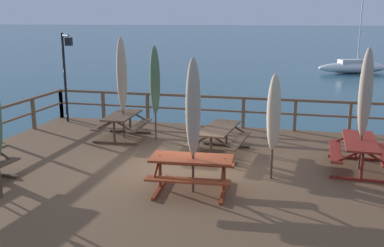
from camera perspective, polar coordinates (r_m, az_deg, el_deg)
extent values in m
plane|color=#2D5B6B|center=(11.47, -0.86, -9.11)|extent=(600.00, 600.00, 0.00)
cube|color=brown|center=(11.34, -0.86, -7.47)|extent=(12.46, 9.41, 0.70)
cube|color=brown|center=(15.27, 3.47, 3.43)|extent=(12.16, 0.09, 0.08)
cube|color=brown|center=(15.36, 3.44, 1.69)|extent=(12.16, 0.07, 0.06)
cube|color=brown|center=(17.50, -16.55, 2.43)|extent=(0.10, 0.10, 1.05)
cube|color=brown|center=(16.69, -11.39, 2.21)|extent=(0.10, 0.10, 1.05)
cube|color=brown|center=(16.04, -5.76, 1.96)|extent=(0.10, 0.10, 1.05)
cube|color=brown|center=(15.55, 0.29, 1.66)|extent=(0.10, 0.10, 1.05)
cube|color=brown|center=(15.24, 6.65, 1.33)|extent=(0.10, 0.10, 1.05)
cube|color=brown|center=(15.13, 13.19, 0.98)|extent=(0.10, 0.10, 1.05)
cube|color=brown|center=(15.22, 19.73, 0.61)|extent=(0.10, 0.10, 1.05)
cube|color=brown|center=(15.98, -19.81, 1.19)|extent=(0.10, 0.10, 1.05)
cube|color=brown|center=(17.50, -16.55, 2.43)|extent=(0.10, 0.10, 1.05)
cylinder|color=#432F1F|center=(11.39, -23.52, -3.51)|extent=(0.63, 0.10, 0.37)
cube|color=#993819|center=(9.57, -0.04, -4.53)|extent=(1.83, 0.90, 0.05)
cube|color=#993819|center=(9.15, -0.61, -7.39)|extent=(1.79, 0.42, 0.04)
cube|color=#993819|center=(10.19, 0.47, -5.18)|extent=(1.79, 0.42, 0.04)
cube|color=maroon|center=(9.94, -4.11, -8.21)|extent=(0.19, 1.40, 0.06)
cylinder|color=maroon|center=(9.82, -4.14, -6.37)|extent=(0.07, 0.07, 0.74)
cylinder|color=maroon|center=(9.49, -4.56, -5.68)|extent=(0.11, 0.63, 0.37)
cylinder|color=maroon|center=(10.01, -3.80, -4.65)|extent=(0.11, 0.63, 0.37)
cube|color=maroon|center=(9.73, 4.13, -8.71)|extent=(0.19, 1.40, 0.06)
cylinder|color=maroon|center=(9.61, 4.17, -6.83)|extent=(0.07, 0.07, 0.74)
cylinder|color=maroon|center=(9.27, 4.03, -6.15)|extent=(0.11, 0.63, 0.37)
cylinder|color=maroon|center=(9.80, 4.34, -5.06)|extent=(0.11, 0.63, 0.37)
cube|color=maroon|center=(11.68, 20.91, -2.11)|extent=(0.83, 2.10, 0.05)
cube|color=maroon|center=(11.83, 23.49, -3.68)|extent=(0.35, 2.08, 0.04)
cube|color=maroon|center=(11.72, 18.07, -3.36)|extent=(0.35, 2.08, 0.04)
cube|color=maroon|center=(11.07, 20.96, -6.81)|extent=(1.40, 0.13, 0.06)
cylinder|color=maroon|center=(10.97, 21.10, -5.13)|extent=(0.07, 0.07, 0.74)
cylinder|color=maroon|center=(10.93, 22.66, -4.12)|extent=(0.63, 0.08, 0.37)
cylinder|color=maroon|center=(10.88, 19.73, -3.95)|extent=(0.63, 0.08, 0.37)
cube|color=maroon|center=(12.69, 20.35, -4.21)|extent=(1.40, 0.13, 0.06)
cylinder|color=maroon|center=(12.60, 20.47, -2.73)|extent=(0.07, 0.07, 0.74)
cylinder|color=maroon|center=(12.57, 21.82, -1.84)|extent=(0.63, 0.08, 0.37)
cylinder|color=maroon|center=(12.52, 19.28, -1.69)|extent=(0.63, 0.08, 0.37)
cube|color=brown|center=(13.98, -9.02, 1.06)|extent=(0.82, 1.79, 0.05)
cube|color=brown|center=(13.86, -6.81, -0.25)|extent=(0.34, 1.77, 0.04)
cube|color=brown|center=(14.25, -11.09, -0.03)|extent=(0.34, 1.77, 0.04)
cube|color=#432F1F|center=(13.52, -9.96, -2.50)|extent=(1.40, 0.13, 0.06)
cylinder|color=#432F1F|center=(13.43, -10.02, -1.11)|extent=(0.07, 0.07, 0.74)
cylinder|color=#432F1F|center=(13.28, -8.93, -0.25)|extent=(0.63, 0.08, 0.37)
cylinder|color=#432F1F|center=(13.48, -11.16, -0.14)|extent=(0.63, 0.08, 0.37)
cube|color=#432F1F|center=(14.78, -7.97, -1.06)|extent=(1.40, 0.13, 0.06)
cylinder|color=#432F1F|center=(14.70, -8.01, 0.23)|extent=(0.07, 0.07, 0.74)
cylinder|color=#432F1F|center=(14.56, -7.00, 1.02)|extent=(0.63, 0.08, 0.37)
cylinder|color=#432F1F|center=(14.75, -9.06, 1.11)|extent=(0.63, 0.08, 0.37)
cube|color=brown|center=(12.20, 3.55, -0.61)|extent=(0.93, 2.04, 0.05)
cube|color=brown|center=(12.14, 6.08, -2.18)|extent=(0.45, 2.00, 0.04)
cube|color=brown|center=(12.42, 1.03, -1.75)|extent=(0.45, 2.00, 0.04)
cube|color=#432F1F|center=(11.64, 2.44, -4.92)|extent=(1.40, 0.20, 0.06)
cylinder|color=#432F1F|center=(11.54, 2.45, -3.32)|extent=(0.07, 0.07, 0.74)
cylinder|color=#432F1F|center=(11.41, 3.82, -2.38)|extent=(0.63, 0.11, 0.37)
cylinder|color=#432F1F|center=(11.56, 1.13, -2.15)|extent=(0.63, 0.11, 0.37)
cube|color=#432F1F|center=(13.14, 4.44, -2.80)|extent=(1.40, 0.20, 0.06)
cylinder|color=#432F1F|center=(13.05, 4.46, -1.37)|extent=(0.07, 0.07, 0.74)
cylinder|color=#432F1F|center=(12.93, 5.68, -0.52)|extent=(0.63, 0.11, 0.37)
cylinder|color=#432F1F|center=(13.07, 3.29, -0.33)|extent=(0.63, 0.11, 0.37)
cylinder|color=#4C3828|center=(9.33, 0.14, -0.89)|extent=(0.06, 0.06, 2.77)
ellipsoid|color=tan|center=(9.22, 0.14, 2.06)|extent=(0.32, 0.32, 2.10)
cylinder|color=#685B4C|center=(9.25, 0.14, 1.11)|extent=(0.21, 0.21, 0.05)
cone|color=#4C3828|center=(9.08, 0.14, 8.04)|extent=(0.10, 0.10, 0.14)
cylinder|color=#4C3828|center=(11.56, 21.30, 1.24)|extent=(0.06, 0.06, 2.87)
ellipsoid|color=tan|center=(11.48, 21.51, 3.72)|extent=(0.32, 0.32, 2.18)
cylinder|color=#685B4C|center=(11.50, 21.45, 2.92)|extent=(0.21, 0.21, 0.05)
cone|color=#4C3828|center=(11.37, 21.95, 8.67)|extent=(0.10, 0.10, 0.14)
cylinder|color=#4C3828|center=(13.90, -8.99, 4.15)|extent=(0.06, 0.06, 2.98)
ellipsoid|color=tan|center=(13.83, -9.07, 6.31)|extent=(0.32, 0.32, 2.27)
cylinder|color=#71614F|center=(13.85, -9.05, 5.61)|extent=(0.21, 0.21, 0.05)
cone|color=#4C3828|center=(13.75, -9.23, 10.59)|extent=(0.10, 0.10, 0.14)
cylinder|color=#4C3828|center=(13.54, -4.79, 3.53)|extent=(0.06, 0.06, 2.75)
ellipsoid|color=#4C704C|center=(13.47, -4.83, 5.57)|extent=(0.32, 0.32, 2.09)
cylinder|color=#2D432D|center=(13.49, -4.82, 4.91)|extent=(0.21, 0.21, 0.05)
cone|color=#4C3828|center=(13.37, -4.91, 9.65)|extent=(0.10, 0.10, 0.14)
cylinder|color=#4C3828|center=(10.32, 10.43, -0.89)|extent=(0.06, 0.06, 2.36)
ellipsoid|color=#CCB793|center=(10.23, 10.53, 1.38)|extent=(0.32, 0.32, 1.79)
cylinder|color=#7A6E58|center=(10.25, 10.50, 0.64)|extent=(0.21, 0.21, 0.05)
cone|color=#4C3828|center=(10.09, 10.73, 6.00)|extent=(0.10, 0.10, 0.14)
cylinder|color=black|center=(16.59, -16.10, 5.65)|extent=(0.09, 0.09, 3.20)
cylinder|color=black|center=(16.21, -16.08, 10.88)|extent=(0.47, 0.39, 0.06)
cube|color=black|center=(15.96, -15.65, 10.16)|extent=(0.20, 0.20, 0.28)
sphere|color=#F4E08C|center=(15.96, -15.65, 10.16)|extent=(0.14, 0.14, 0.14)
ellipsoid|color=white|center=(39.09, 20.15, 6.79)|extent=(6.22, 3.58, 0.90)
cube|color=silver|center=(38.92, 19.81, 7.53)|extent=(2.06, 1.63, 0.36)
cylinder|color=silver|center=(39.03, 21.01, 12.28)|extent=(0.10, 0.10, 7.00)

